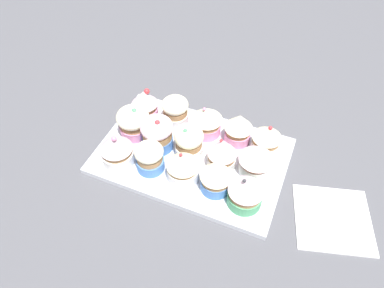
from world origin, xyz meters
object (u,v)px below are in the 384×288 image
object	(u,v)px
cupcake_7	(188,143)
cupcake_8	(157,133)
cupcake_2	(207,120)
cupcake_10	(246,191)
cupcake_14	(116,149)
cupcake_6	(222,154)
cupcake_3	(175,110)
cupcake_5	(256,160)
cupcake_9	(133,121)
napkin	(333,219)
cupcake_11	(216,176)
cupcake_13	(150,157)
baking_tray	(192,156)
cupcake_12	(183,166)
cupcake_0	(267,139)
cupcake_1	(239,128)
cupcake_4	(145,104)

from	to	relation	value
cupcake_7	cupcake_8	size ratio (longest dim) A/B	0.95
cupcake_2	cupcake_10	world-z (taller)	cupcake_10
cupcake_10	cupcake_14	xyz separation A→B (cm)	(25.26, 0.49, 0.19)
cupcake_6	cupcake_2	bearing A→B (deg)	-51.19
cupcake_8	cupcake_3	bearing A→B (deg)	-92.37
cupcake_5	cupcake_9	size ratio (longest dim) A/B	0.94
cupcake_9	napkin	bearing A→B (deg)	174.51
cupcake_8	cupcake_11	size ratio (longest dim) A/B	1.05
cupcake_11	cupcake_13	distance (cm)	13.09
cupcake_2	cupcake_14	world-z (taller)	cupcake_14
cupcake_2	cupcake_6	xyz separation A→B (cm)	(-5.81, 7.22, 0.19)
baking_tray	cupcake_11	world-z (taller)	cupcake_11
cupcake_8	cupcake_11	bearing A→B (deg)	159.73
cupcake_6	cupcake_12	world-z (taller)	cupcake_6
cupcake_2	cupcake_6	size ratio (longest dim) A/B	0.93
cupcake_6	cupcake_13	world-z (taller)	cupcake_6
cupcake_0	cupcake_9	world-z (taller)	cupcake_0
cupcake_1	cupcake_12	world-z (taller)	cupcake_12
cupcake_3	cupcake_11	size ratio (longest dim) A/B	0.86
cupcake_13	cupcake_3	bearing A→B (deg)	-86.69
cupcake_0	cupcake_10	world-z (taller)	same
cupcake_6	cupcake_12	xyz separation A→B (cm)	(5.67, 5.27, -0.17)
cupcake_6	cupcake_12	distance (cm)	7.75
cupcake_6	cupcake_10	world-z (taller)	cupcake_6
baking_tray	cupcake_4	xyz separation A→B (cm)	(13.28, -5.96, 4.29)
cupcake_8	napkin	world-z (taller)	cupcake_8
cupcake_3	cupcake_8	world-z (taller)	cupcake_8
baking_tray	cupcake_4	bearing A→B (deg)	-24.18
cupcake_0	cupcake_11	world-z (taller)	cupcake_11
cupcake_1	cupcake_14	size ratio (longest dim) A/B	0.90
cupcake_1	cupcake_3	xyz separation A→B (cm)	(13.89, -0.17, -0.47)
cupcake_8	cupcake_14	world-z (taller)	same
cupcake_2	cupcake_3	xyz separation A→B (cm)	(7.30, -0.53, -0.34)
cupcake_0	cupcake_14	size ratio (longest dim) A/B	0.92
cupcake_12	cupcake_0	bearing A→B (deg)	-135.33
cupcake_4	cupcake_14	bearing A→B (deg)	93.72
cupcake_3	napkin	bearing A→B (deg)	163.36
baking_tray	cupcake_4	world-z (taller)	cupcake_4
cupcake_5	cupcake_12	bearing A→B (deg)	28.78
cupcake_1	cupcake_13	bearing A→B (deg)	45.02
cupcake_12	cupcake_9	bearing A→B (deg)	-25.35
cupcake_14	cupcake_8	bearing A→B (deg)	-129.01
cupcake_1	cupcake_0	bearing A→B (deg)	173.62
cupcake_5	cupcake_9	distance (cm)	25.72
cupcake_6	cupcake_7	bearing A→B (deg)	-1.86
cupcake_7	cupcake_13	size ratio (longest dim) A/B	1.19
cupcake_7	cupcake_11	xyz separation A→B (cm)	(-7.69, 5.48, 0.26)
cupcake_10	cupcake_6	bearing A→B (deg)	-43.13
cupcake_3	cupcake_8	distance (cm)	7.82
cupcake_2	cupcake_14	distance (cm)	18.93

